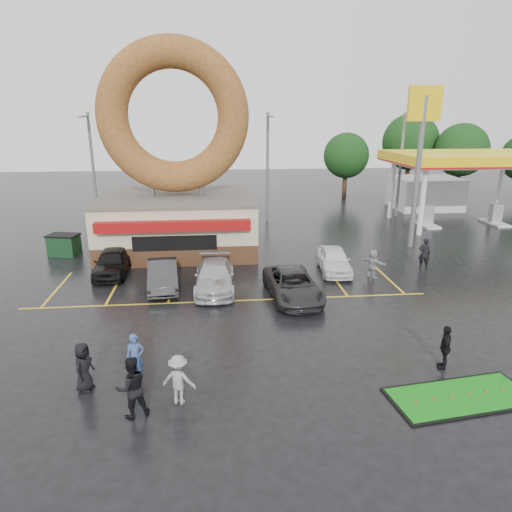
{
  "coord_description": "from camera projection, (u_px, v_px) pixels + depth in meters",
  "views": [
    {
      "loc": [
        -0.72,
        -17.49,
        8.8
      ],
      "look_at": [
        1.34,
        3.69,
        2.2
      ],
      "focal_mm": 32.0,
      "sensor_mm": 36.0,
      "label": 1
    }
  ],
  "objects": [
    {
      "name": "ground",
      "position": [
        233.0,
        332.0,
        19.3
      ],
      "size": [
        120.0,
        120.0,
        0.0
      ],
      "primitive_type": "plane",
      "color": "black",
      "rests_on": "ground"
    },
    {
      "name": "donut_shop",
      "position": [
        177.0,
        184.0,
        30.03
      ],
      "size": [
        10.2,
        8.7,
        13.5
      ],
      "color": "#472B19",
      "rests_on": "ground"
    },
    {
      "name": "gas_station",
      "position": [
        448.0,
        176.0,
        39.96
      ],
      "size": [
        12.3,
        13.65,
        5.9
      ],
      "color": "silver",
      "rests_on": "ground"
    },
    {
      "name": "shell_sign",
      "position": [
        421.0,
        138.0,
        29.72
      ],
      "size": [
        2.2,
        0.36,
        10.6
      ],
      "color": "slate",
      "rests_on": "ground"
    },
    {
      "name": "streetlight_left",
      "position": [
        93.0,
        168.0,
        35.89
      ],
      "size": [
        0.4,
        2.21,
        9.0
      ],
      "color": "slate",
      "rests_on": "ground"
    },
    {
      "name": "streetlight_mid",
      "position": [
        268.0,
        165.0,
        38.14
      ],
      "size": [
        0.4,
        2.21,
        9.0
      ],
      "color": "slate",
      "rests_on": "ground"
    },
    {
      "name": "streetlight_right",
      "position": [
        401.0,
        162.0,
        40.2
      ],
      "size": [
        0.4,
        2.21,
        9.0
      ],
      "color": "slate",
      "rests_on": "ground"
    },
    {
      "name": "tree_far_a",
      "position": [
        462.0,
        150.0,
        48.69
      ],
      "size": [
        5.6,
        5.6,
        8.0
      ],
      "color": "#332114",
      "rests_on": "ground"
    },
    {
      "name": "tree_far_c",
      "position": [
        410.0,
        142.0,
        51.93
      ],
      "size": [
        6.3,
        6.3,
        9.0
      ],
      "color": "#332114",
      "rests_on": "ground"
    },
    {
      "name": "tree_far_d",
      "position": [
        346.0,
        156.0,
        49.67
      ],
      "size": [
        4.9,
        4.9,
        7.0
      ],
      "color": "#332114",
      "rests_on": "ground"
    },
    {
      "name": "car_black",
      "position": [
        112.0,
        262.0,
        26.08
      ],
      "size": [
        1.84,
        4.42,
        1.5
      ],
      "primitive_type": "imported",
      "rotation": [
        0.0,
        0.0,
        0.02
      ],
      "color": "black",
      "rests_on": "ground"
    },
    {
      "name": "car_dgrey",
      "position": [
        163.0,
        275.0,
        24.05
      ],
      "size": [
        1.94,
        4.47,
        1.43
      ],
      "primitive_type": "imported",
      "rotation": [
        0.0,
        0.0,
        0.1
      ],
      "color": "#2F2F32",
      "rests_on": "ground"
    },
    {
      "name": "car_silver",
      "position": [
        215.0,
        276.0,
        23.86
      ],
      "size": [
        2.16,
        5.01,
        1.44
      ],
      "primitive_type": "imported",
      "rotation": [
        0.0,
        0.0,
        -0.03
      ],
      "color": "#B5B6BB",
      "rests_on": "ground"
    },
    {
      "name": "car_grey",
      "position": [
        293.0,
        285.0,
        22.71
      ],
      "size": [
        2.65,
        5.18,
        1.4
      ],
      "primitive_type": "imported",
      "rotation": [
        0.0,
        0.0,
        0.07
      ],
      "color": "#29292B",
      "rests_on": "ground"
    },
    {
      "name": "car_white",
      "position": [
        334.0,
        260.0,
        26.54
      ],
      "size": [
        2.09,
        4.34,
        1.43
      ],
      "primitive_type": "imported",
      "rotation": [
        0.0,
        0.0,
        -0.1
      ],
      "color": "white",
      "rests_on": "ground"
    },
    {
      "name": "person_blue",
      "position": [
        135.0,
        358.0,
        15.56
      ],
      "size": [
        0.68,
        0.49,
        1.73
      ],
      "primitive_type": "imported",
      "rotation": [
        0.0,
        0.0,
        0.12
      ],
      "color": "#324A7E",
      "rests_on": "ground"
    },
    {
      "name": "person_blackjkt",
      "position": [
        132.0,
        387.0,
        13.66
      ],
      "size": [
        1.17,
        1.05,
        1.97
      ],
      "primitive_type": "imported",
      "rotation": [
        0.0,
        0.0,
        3.52
      ],
      "color": "black",
      "rests_on": "ground"
    },
    {
      "name": "person_hoodie",
      "position": [
        179.0,
        380.0,
        14.34
      ],
      "size": [
        1.2,
        0.88,
        1.66
      ],
      "primitive_type": "imported",
      "rotation": [
        0.0,
        0.0,
        2.87
      ],
      "color": "gray",
      "rests_on": "ground"
    },
    {
      "name": "person_bystander",
      "position": [
        84.0,
        367.0,
        15.03
      ],
      "size": [
        0.76,
        0.95,
        1.7
      ],
      "primitive_type": "imported",
      "rotation": [
        0.0,
        0.0,
        1.28
      ],
      "color": "black",
      "rests_on": "ground"
    },
    {
      "name": "person_cameraman",
      "position": [
        445.0,
        347.0,
        16.36
      ],
      "size": [
        0.74,
        1.05,
        1.66
      ],
      "primitive_type": "imported",
      "rotation": [
        0.0,
        0.0,
        -1.96
      ],
      "color": "black",
      "rests_on": "ground"
    },
    {
      "name": "person_walker_near",
      "position": [
        373.0,
        263.0,
        25.61
      ],
      "size": [
        1.26,
        1.49,
        1.62
      ],
      "primitive_type": "imported",
      "rotation": [
        0.0,
        0.0,
        2.2
      ],
      "color": "#9A9A9D",
      "rests_on": "ground"
    },
    {
      "name": "person_walker_far",
      "position": [
        424.0,
        253.0,
        27.03
      ],
      "size": [
        0.77,
        0.6,
        1.87
      ],
      "primitive_type": "imported",
      "rotation": [
        0.0,
        0.0,
        2.89
      ],
      "color": "black",
      "rests_on": "ground"
    },
    {
      "name": "dumpster",
      "position": [
        64.0,
        245.0,
        29.76
      ],
      "size": [
        2.03,
        1.59,
        1.3
      ],
      "primitive_type": "cube",
      "rotation": [
        0.0,
        0.0,
        -0.24
      ],
      "color": "#163B1E",
      "rests_on": "ground"
    },
    {
      "name": "putting_green",
      "position": [
        461.0,
        397.0,
        14.81
      ],
      "size": [
        4.92,
        2.61,
        0.59
      ],
      "color": "black",
      "rests_on": "ground"
    }
  ]
}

